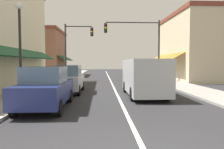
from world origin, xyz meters
name	(u,v)px	position (x,y,z in m)	size (l,w,h in m)	color
ground_plane	(111,82)	(0.00, 18.00, 0.00)	(80.00, 80.00, 0.00)	#28282B
sidewalk_left	(56,81)	(-5.50, 18.00, 0.06)	(2.60, 56.00, 0.12)	#A39E99
sidewalk_right	(164,81)	(5.50, 18.00, 0.06)	(2.60, 56.00, 0.12)	gray
lane_center_stripe	(111,82)	(0.00, 18.00, 0.00)	(0.14, 52.00, 0.01)	silver
storefront_right_block	(195,47)	(9.57, 20.00, 3.65)	(6.87, 10.20, 7.30)	beige
storefront_far_left	(42,53)	(-9.68, 28.00, 3.33)	(7.09, 8.20, 6.65)	#8E5B42
parked_car_nearest_left	(46,88)	(-3.27, 5.62, 0.88)	(1.80, 4.11, 1.77)	navy
parked_car_second_left	(68,79)	(-3.08, 10.33, 0.88)	(1.80, 4.11, 1.77)	#B7BABF
van_in_lane	(144,76)	(1.51, 8.77, 1.15)	(2.02, 5.19, 2.12)	#B2B7BC
traffic_signal_mast_arm	(141,40)	(2.94, 17.58, 4.21)	(5.58, 0.50, 6.14)	#333333
traffic_signal_left_corner	(74,44)	(-3.85, 19.51, 3.96)	(3.08, 0.50, 6.05)	#333333
street_lamp_left_near	(20,35)	(-4.82, 7.05, 3.25)	(0.36, 0.36, 4.83)	black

